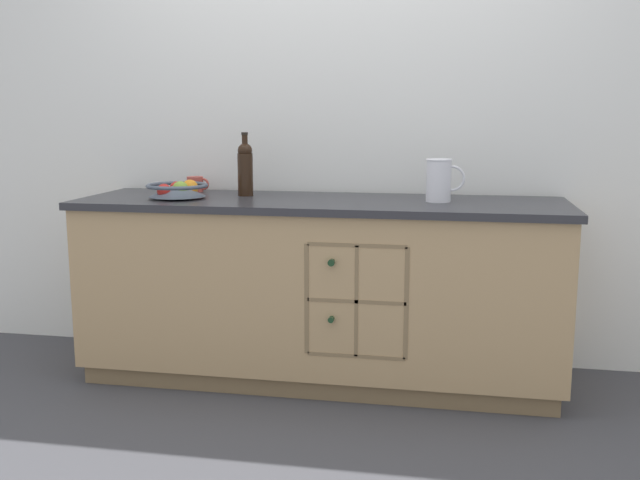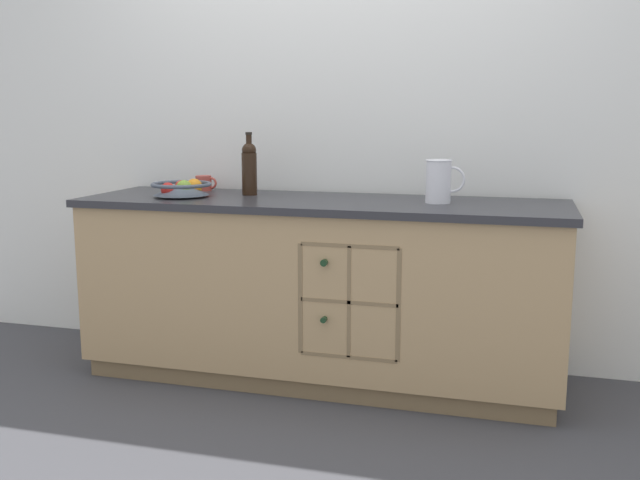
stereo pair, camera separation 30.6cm
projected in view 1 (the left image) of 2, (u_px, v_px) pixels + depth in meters
The scene contains 7 objects.
ground_plane at pixel (320, 377), 3.53m from camera, with size 14.00×14.00×0.00m, color #424247.
back_wall at pixel (334, 115), 3.68m from camera, with size 4.66×0.06×2.55m, color white.
kitchen_island at pixel (320, 289), 3.45m from camera, with size 2.30×0.69×0.88m.
fruit_bowl at pixel (178, 189), 3.42m from camera, with size 0.29×0.29×0.09m.
white_pitcher at pixel (439, 179), 3.28m from camera, with size 0.18×0.12×0.20m.
ceramic_mug at pixel (196, 184), 3.71m from camera, with size 0.12×0.08×0.08m.
standing_wine_bottle at pixel (245, 168), 3.51m from camera, with size 0.08×0.08×0.31m.
Camera 1 is at (0.62, -3.30, 1.28)m, focal length 40.00 mm.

